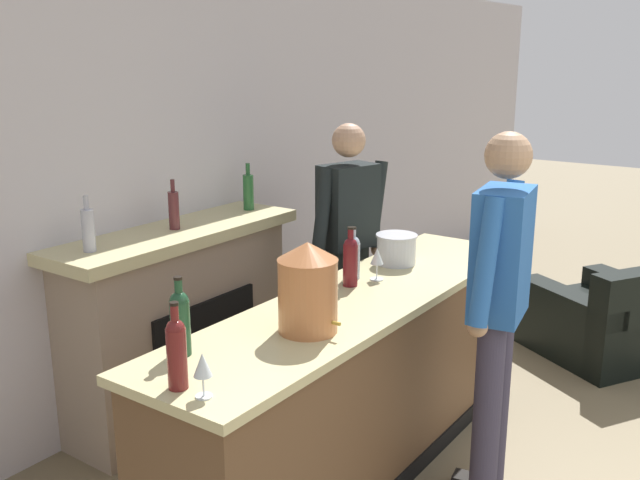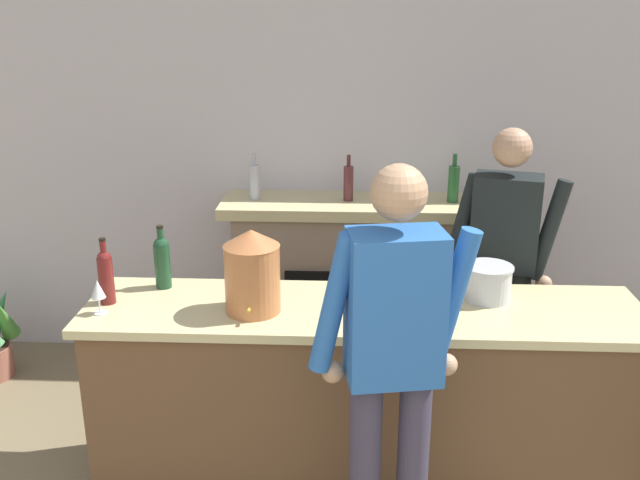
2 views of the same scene
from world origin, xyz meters
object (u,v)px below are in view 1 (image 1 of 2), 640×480
Objects in this scene: fireplace_stone at (180,321)px; wine_glass_front_right at (377,258)px; wine_bottle_merlot_tall at (177,350)px; wine_glass_by_dispenser at (203,366)px; wine_bottle_burgundy_dark at (350,259)px; ice_bucket_steel at (396,249)px; person_customer at (497,309)px; wine_bottle_rose_blush at (353,255)px; armchair_black at (608,325)px; copper_dispenser at (308,287)px; wine_bottle_port_short at (180,320)px; person_bartender at (348,248)px.

fireplace_stone reaches higher than wine_glass_front_right.
wine_glass_by_dispenser is (0.00, -0.13, -0.03)m from wine_bottle_merlot_tall.
wine_glass_by_dispenser is (-1.37, -0.26, -0.03)m from wine_bottle_burgundy_dark.
fireplace_stone is 5.15× the size of wine_bottle_burgundy_dark.
ice_bucket_steel reaches higher than wine_glass_by_dispenser.
wine_bottle_rose_blush is (0.13, 0.88, 0.09)m from person_customer.
armchair_black is 5.07× the size of ice_bucket_steel.
wine_bottle_rose_blush is at bearing 114.03° from wine_glass_front_right.
fireplace_stone reaches higher than copper_dispenser.
wine_bottle_port_short is at bearing -132.81° from fireplace_stone.
ice_bucket_steel is 0.73× the size of wine_bottle_port_short.
wine_bottle_burgundy_dark is 1.79× the size of wine_glass_front_right.
ice_bucket_steel is at bearing 58.17° from person_customer.
wine_glass_front_right is (0.81, 0.13, -0.08)m from copper_dispenser.
copper_dispenser is 1.17m from ice_bucket_steel.
person_customer is at bearing -121.83° from ice_bucket_steel.
armchair_black is 6.85× the size of wine_glass_front_right.
copper_dispenser is at bearing -170.79° from wine_glass_front_right.
person_bartender is at bearing 45.84° from wine_glass_front_right.
wine_bottle_rose_blush is at bearing 171.59° from ice_bucket_steel.
person_customer is 0.97m from ice_bucket_steel.
fireplace_stone is 3.11m from armchair_black.
wine_bottle_merlot_tall is at bearing -172.58° from wine_bottle_rose_blush.
wine_bottle_merlot_tall is at bearing -174.38° from wine_bottle_burgundy_dark.
armchair_black is 0.66× the size of person_customer.
fireplace_stone is 4.03× the size of copper_dispenser.
wine_bottle_merlot_tall is (-0.73, 0.06, -0.06)m from copper_dispenser.
person_customer is at bearing -26.78° from wine_bottle_merlot_tall.
person_customer is at bearing -44.70° from copper_dispenser.
wine_bottle_burgundy_dark is (0.19, -1.11, 0.53)m from fireplace_stone.
wine_glass_front_right is at bearing -168.90° from ice_bucket_steel.
fireplace_stone is 1.51m from wine_bottle_port_short.
fireplace_stone is 5.69× the size of wine_bottle_rose_blush.
wine_bottle_burgundy_dark is (-0.66, -0.44, 0.15)m from person_bartender.
wine_bottle_port_short is (0.22, 0.21, 0.00)m from wine_bottle_merlot_tall.
person_bartender reaches higher than wine_glass_front_right.
wine_glass_front_right is at bearing -134.16° from person_bartender.
wine_bottle_merlot_tall is 0.31m from wine_bottle_port_short.
person_customer reaches higher than ice_bucket_steel.
wine_glass_front_right is (-2.04, 0.78, 0.87)m from armchair_black.
armchair_black is 2.08m from ice_bucket_steel.
wine_bottle_rose_blush reaches higher than armchair_black.
wine_bottle_rose_blush is 1.62× the size of wine_glass_front_right.
copper_dispenser is (-0.63, 0.63, 0.16)m from person_customer.
person_customer reaches higher than wine_bottle_burgundy_dark.
wine_bottle_burgundy_dark is (0.65, 0.19, -0.06)m from copper_dispenser.
person_customer is 1.45m from wine_bottle_port_short.
person_customer is (-2.22, 0.02, 0.79)m from armchair_black.
person_customer reaches higher than wine_bottle_port_short.
ice_bucket_steel is at bearing -58.13° from fireplace_stone.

